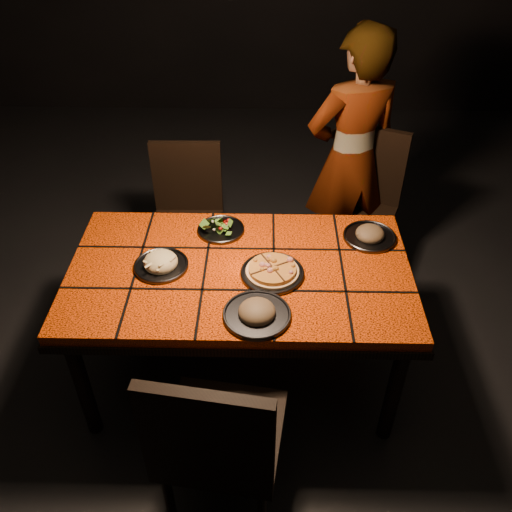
{
  "coord_description": "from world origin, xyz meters",
  "views": [
    {
      "loc": [
        0.12,
        -1.93,
        2.38
      ],
      "look_at": [
        0.08,
        0.01,
        0.82
      ],
      "focal_mm": 38.0,
      "sensor_mm": 36.0,
      "label": 1
    }
  ],
  "objects_px": {
    "dining_table": "(240,281)",
    "plate_pizza": "(272,272)",
    "plate_pasta": "(161,263)",
    "chair_far_right": "(360,198)",
    "chair_near": "(216,442)",
    "chair_far_left": "(187,209)",
    "diner": "(351,160)"
  },
  "relations": [
    {
      "from": "dining_table",
      "to": "plate_pizza",
      "type": "bearing_deg",
      "value": -14.74
    },
    {
      "from": "chair_far_right",
      "to": "plate_pizza",
      "type": "bearing_deg",
      "value": -97.1
    },
    {
      "from": "chair_far_right",
      "to": "dining_table",
      "type": "bearing_deg",
      "value": -104.75
    },
    {
      "from": "plate_pizza",
      "to": "plate_pasta",
      "type": "height_order",
      "value": "plate_pasta"
    },
    {
      "from": "chair_far_left",
      "to": "plate_pizza",
      "type": "bearing_deg",
      "value": -59.85
    },
    {
      "from": "chair_near",
      "to": "chair_far_right",
      "type": "relative_size",
      "value": 1.03
    },
    {
      "from": "dining_table",
      "to": "chair_near",
      "type": "bearing_deg",
      "value": -93.8
    },
    {
      "from": "chair_far_left",
      "to": "chair_far_right",
      "type": "distance_m",
      "value": 1.07
    },
    {
      "from": "dining_table",
      "to": "chair_far_left",
      "type": "xyz_separation_m",
      "value": [
        -0.36,
        0.81,
        -0.14
      ]
    },
    {
      "from": "chair_far_right",
      "to": "plate_pasta",
      "type": "relative_size",
      "value": 3.85
    },
    {
      "from": "dining_table",
      "to": "chair_far_right",
      "type": "relative_size",
      "value": 1.64
    },
    {
      "from": "dining_table",
      "to": "chair_far_right",
      "type": "height_order",
      "value": "chair_far_right"
    },
    {
      "from": "diner",
      "to": "chair_near",
      "type": "bearing_deg",
      "value": 49.67
    },
    {
      "from": "plate_pizza",
      "to": "dining_table",
      "type": "bearing_deg",
      "value": 165.26
    },
    {
      "from": "chair_far_left",
      "to": "plate_pasta",
      "type": "height_order",
      "value": "chair_far_left"
    },
    {
      "from": "chair_far_right",
      "to": "plate_pizza",
      "type": "distance_m",
      "value": 1.11
    },
    {
      "from": "chair_near",
      "to": "plate_pizza",
      "type": "bearing_deg",
      "value": -96.93
    },
    {
      "from": "chair_near",
      "to": "dining_table",
      "type": "bearing_deg",
      "value": -85.56
    },
    {
      "from": "chair_far_left",
      "to": "chair_far_right",
      "type": "relative_size",
      "value": 0.94
    },
    {
      "from": "chair_far_right",
      "to": "chair_far_left",
      "type": "bearing_deg",
      "value": -151.83
    },
    {
      "from": "diner",
      "to": "plate_pasta",
      "type": "height_order",
      "value": "diner"
    },
    {
      "from": "dining_table",
      "to": "chair_near",
      "type": "xyz_separation_m",
      "value": [
        -0.05,
        -0.8,
        -0.09
      ]
    },
    {
      "from": "plate_pizza",
      "to": "plate_pasta",
      "type": "xyz_separation_m",
      "value": [
        -0.52,
        0.04,
        0.0
      ]
    },
    {
      "from": "plate_pasta",
      "to": "plate_pizza",
      "type": "bearing_deg",
      "value": -4.79
    },
    {
      "from": "dining_table",
      "to": "plate_pasta",
      "type": "height_order",
      "value": "plate_pasta"
    },
    {
      "from": "diner",
      "to": "plate_pasta",
      "type": "xyz_separation_m",
      "value": [
        -0.99,
        -0.96,
        -0.03
      ]
    },
    {
      "from": "diner",
      "to": "plate_pizza",
      "type": "bearing_deg",
      "value": 45.51
    },
    {
      "from": "plate_pizza",
      "to": "plate_pasta",
      "type": "distance_m",
      "value": 0.52
    },
    {
      "from": "chair_far_right",
      "to": "plate_pasta",
      "type": "bearing_deg",
      "value": -116.79
    },
    {
      "from": "plate_pizza",
      "to": "chair_far_left",
      "type": "bearing_deg",
      "value": 121.02
    },
    {
      "from": "dining_table",
      "to": "chair_near",
      "type": "distance_m",
      "value": 0.81
    },
    {
      "from": "dining_table",
      "to": "diner",
      "type": "xyz_separation_m",
      "value": [
        0.62,
        0.96,
        0.13
      ]
    }
  ]
}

